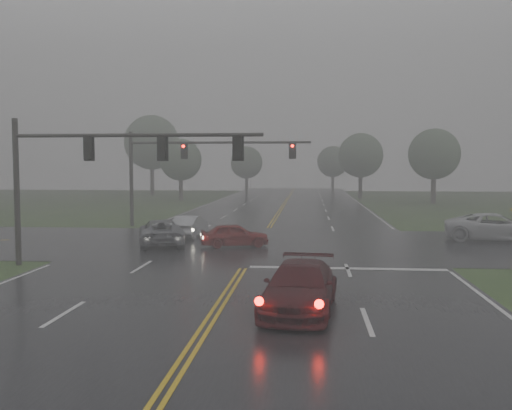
# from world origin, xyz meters

# --- Properties ---
(ground) EXTENTS (180.00, 180.00, 0.00)m
(ground) POSITION_xyz_m (0.00, 0.00, 0.00)
(ground) COLOR #27431C
(ground) RESTS_ON ground
(main_road) EXTENTS (18.00, 160.00, 0.02)m
(main_road) POSITION_xyz_m (0.00, 20.00, 0.00)
(main_road) COLOR black
(main_road) RESTS_ON ground
(cross_street) EXTENTS (120.00, 14.00, 0.02)m
(cross_street) POSITION_xyz_m (0.00, 22.00, 0.00)
(cross_street) COLOR black
(cross_street) RESTS_ON ground
(stop_bar) EXTENTS (8.50, 0.50, 0.01)m
(stop_bar) POSITION_xyz_m (4.50, 14.40, 0.00)
(stop_bar) COLOR silver
(stop_bar) RESTS_ON ground
(sedan_maroon) EXTENTS (2.60, 5.28, 1.48)m
(sedan_maroon) POSITION_xyz_m (2.56, 6.99, 0.00)
(sedan_maroon) COLOR #3D0B0E
(sedan_maroon) RESTS_ON ground
(sedan_red) EXTENTS (4.04, 2.45, 1.28)m
(sedan_red) POSITION_xyz_m (-1.24, 20.59, 0.00)
(sedan_red) COLOR maroon
(sedan_red) RESTS_ON ground
(sedan_silver) EXTENTS (1.68, 4.13, 1.33)m
(sedan_silver) POSITION_xyz_m (-4.60, 24.69, 0.00)
(sedan_silver) COLOR #AEB1B6
(sedan_silver) RESTS_ON ground
(car_grey) EXTENTS (3.76, 5.63, 1.43)m
(car_grey) POSITION_xyz_m (-5.44, 20.91, 0.00)
(car_grey) COLOR slate
(car_grey) RESTS_ON ground
(pickup_white) EXTENTS (6.33, 3.97, 1.63)m
(pickup_white) POSITION_xyz_m (13.86, 24.30, 0.00)
(pickup_white) COLOR silver
(pickup_white) RESTS_ON ground
(signal_gantry_near) EXTENTS (11.20, 0.29, 6.57)m
(signal_gantry_near) POSITION_xyz_m (-6.80, 14.09, 4.59)
(signal_gantry_near) COLOR black
(signal_gantry_near) RESTS_ON ground
(signal_gantry_far) EXTENTS (13.28, 0.35, 6.94)m
(signal_gantry_far) POSITION_xyz_m (-6.05, 30.63, 4.91)
(signal_gantry_far) COLOR black
(signal_gantry_far) RESTS_ON ground
(tree_nw_a) EXTENTS (5.36, 5.36, 7.87)m
(tree_nw_a) POSITION_xyz_m (-13.48, 61.31, 5.17)
(tree_nw_a) COLOR #372C24
(tree_nw_a) RESTS_ON ground
(tree_ne_a) EXTENTS (6.01, 6.01, 8.83)m
(tree_ne_a) POSITION_xyz_m (9.75, 67.66, 5.81)
(tree_ne_a) COLOR #372C24
(tree_ne_a) RESTS_ON ground
(tree_n_mid) EXTENTS (5.07, 5.07, 7.44)m
(tree_n_mid) POSITION_xyz_m (-6.98, 79.12, 4.89)
(tree_n_mid) COLOR #372C24
(tree_n_mid) RESTS_ON ground
(tree_e_near) EXTENTS (5.99, 5.99, 8.80)m
(tree_e_near) POSITION_xyz_m (17.41, 58.27, 5.78)
(tree_e_near) COLOR #372C24
(tree_e_near) RESTS_ON ground
(tree_nw_b) EXTENTS (8.13, 8.13, 11.95)m
(tree_nw_b) POSITION_xyz_m (-20.55, 73.19, 7.86)
(tree_nw_b) COLOR #372C24
(tree_nw_b) RESTS_ON ground
(tree_n_far) EXTENTS (5.26, 5.26, 7.73)m
(tree_n_far) POSITION_xyz_m (6.83, 86.91, 5.08)
(tree_n_far) COLOR #372C24
(tree_n_far) RESTS_ON ground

